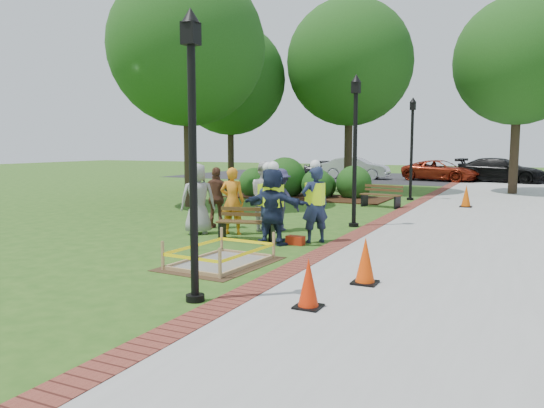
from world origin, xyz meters
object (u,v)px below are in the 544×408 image
at_px(lamp_near, 192,134).
at_px(hivis_worker_b, 315,202).
at_px(hivis_worker_a, 273,204).
at_px(hivis_worker_c, 268,203).
at_px(bench_near, 247,230).
at_px(wet_concrete_pad, 221,252).
at_px(cone_front, 308,285).

relative_size(lamp_near, hivis_worker_b, 2.16).
bearing_deg(hivis_worker_a, hivis_worker_c, 136.45).
distance_m(hivis_worker_b, hivis_worker_c, 1.12).
bearing_deg(hivis_worker_c, bench_near, 178.14).
xyz_separation_m(wet_concrete_pad, cone_front, (2.60, -1.89, 0.12)).
distance_m(bench_near, hivis_worker_a, 1.15).
height_order(bench_near, hivis_worker_a, hivis_worker_a).
bearing_deg(cone_front, wet_concrete_pad, 143.96).
xyz_separation_m(cone_front, hivis_worker_b, (-1.78, 4.84, 0.62)).
relative_size(lamp_near, hivis_worker_c, 2.22).
xyz_separation_m(bench_near, hivis_worker_c, (0.59, -0.02, 0.70)).
xyz_separation_m(lamp_near, hivis_worker_b, (-0.12, 5.23, -1.51)).
xyz_separation_m(wet_concrete_pad, hivis_worker_b, (0.82, 2.95, 0.74)).
relative_size(wet_concrete_pad, hivis_worker_c, 1.26).
bearing_deg(cone_front, bench_near, 127.50).
height_order(bench_near, lamp_near, lamp_near).
xyz_separation_m(wet_concrete_pad, hivis_worker_c, (-0.22, 2.53, 0.72)).
bearing_deg(hivis_worker_c, wet_concrete_pad, -85.00).
height_order(wet_concrete_pad, hivis_worker_b, hivis_worker_b).
height_order(wet_concrete_pad, hivis_worker_c, hivis_worker_c).
bearing_deg(hivis_worker_b, lamp_near, -88.73).
xyz_separation_m(cone_front, lamp_near, (-1.67, -0.39, 2.12)).
relative_size(cone_front, hivis_worker_c, 0.38).
xyz_separation_m(cone_front, hivis_worker_c, (-2.82, 4.43, 0.59)).
bearing_deg(bench_near, hivis_worker_a, -17.87).
bearing_deg(cone_front, hivis_worker_a, 121.49).
relative_size(bench_near, hivis_worker_a, 0.78).
distance_m(bench_near, cone_front, 5.60).
relative_size(bench_near, cone_front, 2.06).
bearing_deg(hivis_worker_b, bench_near, -166.23).
bearing_deg(hivis_worker_c, hivis_worker_a, -43.55).
distance_m(wet_concrete_pad, hivis_worker_a, 2.39).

